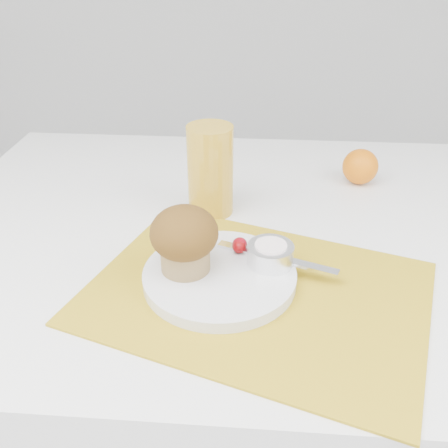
# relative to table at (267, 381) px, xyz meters

# --- Properties ---
(table) EXTENTS (1.20, 0.80, 0.75)m
(table) POSITION_rel_table_xyz_m (0.00, 0.00, 0.00)
(table) COLOR white
(table) RESTS_ON ground
(placemat) EXTENTS (0.53, 0.45, 0.00)m
(placemat) POSITION_rel_table_xyz_m (-0.03, -0.18, 0.38)
(placemat) COLOR gold
(placemat) RESTS_ON table
(plate) EXTENTS (0.26, 0.26, 0.02)m
(plate) POSITION_rel_table_xyz_m (-0.08, -0.17, 0.39)
(plate) COLOR silver
(plate) RESTS_ON placemat
(ramekin) EXTENTS (0.08, 0.08, 0.03)m
(ramekin) POSITION_rel_table_xyz_m (-0.01, -0.14, 0.41)
(ramekin) COLOR white
(ramekin) RESTS_ON plate
(cream) EXTENTS (0.05, 0.05, 0.01)m
(cream) POSITION_rel_table_xyz_m (-0.01, -0.14, 0.42)
(cream) COLOR white
(cream) RESTS_ON ramekin
(raspberry_near) EXTENTS (0.02, 0.02, 0.02)m
(raspberry_near) POSITION_rel_table_xyz_m (-0.06, -0.11, 0.41)
(raspberry_near) COLOR #5F020B
(raspberry_near) RESTS_ON plate
(raspberry_far) EXTENTS (0.02, 0.02, 0.02)m
(raspberry_far) POSITION_rel_table_xyz_m (-0.06, -0.12, 0.41)
(raspberry_far) COLOR #5C0204
(raspberry_far) RESTS_ON plate
(butter_knife) EXTENTS (0.18, 0.08, 0.00)m
(butter_knife) POSITION_rel_table_xyz_m (-0.00, -0.13, 0.40)
(butter_knife) COLOR silver
(butter_knife) RESTS_ON plate
(orange) EXTENTS (0.07, 0.07, 0.07)m
(orange) POSITION_rel_table_xyz_m (0.16, 0.18, 0.41)
(orange) COLOR orange
(orange) RESTS_ON table
(juice_glass) EXTENTS (0.09, 0.09, 0.16)m
(juice_glass) POSITION_rel_table_xyz_m (-0.12, 0.04, 0.45)
(juice_glass) COLOR gold
(juice_glass) RESTS_ON table
(muffin) EXTENTS (0.09, 0.09, 0.09)m
(muffin) POSITION_rel_table_xyz_m (-0.13, -0.16, 0.45)
(muffin) COLOR #9D7E4C
(muffin) RESTS_ON plate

